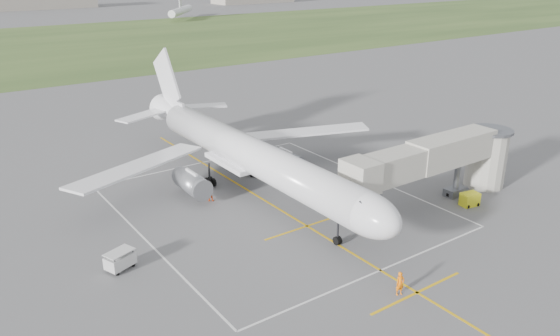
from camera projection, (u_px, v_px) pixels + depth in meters
ground at (252, 193)px, 60.92m from camera, size 700.00×700.00×0.00m
grass_strip at (15, 49)px, 160.19m from camera, size 700.00×120.00×0.02m
apron_markings at (282, 211)px, 56.48m from camera, size 28.20×60.00×0.01m
airliner at (248, 154)px, 59.93m from camera, size 38.93×46.75×13.52m
jet_bridge at (446, 159)px, 57.40m from camera, size 23.40×5.00×7.20m
gpu_unit at (470, 199)px, 57.56m from camera, size 2.07×1.62×1.41m
baggage_cart at (120, 260)px, 45.57m from camera, size 2.74×2.18×1.66m
ramp_worker_nose at (400, 284)px, 42.02m from camera, size 0.81×0.63×1.96m
ramp_worker_wing at (210, 193)px, 58.65m from camera, size 1.09×1.06×1.76m
distant_aircraft at (7, 25)px, 188.71m from camera, size 167.22×64.94×8.85m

